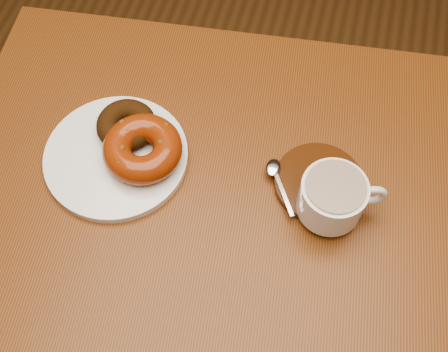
% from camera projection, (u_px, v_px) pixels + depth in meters
% --- Properties ---
extents(ground, '(6.00, 6.00, 0.00)m').
position_uv_depth(ground, '(142.00, 288.00, 1.64)').
color(ground, brown).
rests_on(ground, ground).
extents(cafe_table, '(0.91, 0.72, 0.80)m').
position_uv_depth(cafe_table, '(213.00, 214.00, 1.01)').
color(cafe_table, brown).
rests_on(cafe_table, ground).
extents(donut_plate, '(0.27, 0.27, 0.01)m').
position_uv_depth(donut_plate, '(116.00, 156.00, 0.91)').
color(donut_plate, white).
rests_on(donut_plate, cafe_table).
extents(donut_cinnamon, '(0.12, 0.12, 0.04)m').
position_uv_depth(donut_cinnamon, '(126.00, 125.00, 0.91)').
color(donut_cinnamon, '#331C0A').
rests_on(donut_cinnamon, donut_plate).
extents(donut_caramel, '(0.13, 0.13, 0.05)m').
position_uv_depth(donut_caramel, '(142.00, 149.00, 0.88)').
color(donut_caramel, maroon).
rests_on(donut_caramel, donut_plate).
extents(saucer, '(0.17, 0.17, 0.02)m').
position_uv_depth(saucer, '(318.00, 183.00, 0.89)').
color(saucer, '#3B1A08').
rests_on(saucer, cafe_table).
extents(coffee_cup, '(0.13, 0.10, 0.07)m').
position_uv_depth(coffee_cup, '(333.00, 197.00, 0.83)').
color(coffee_cup, white).
rests_on(coffee_cup, saucer).
extents(teaspoon, '(0.06, 0.09, 0.01)m').
position_uv_depth(teaspoon, '(275.00, 173.00, 0.88)').
color(teaspoon, silver).
rests_on(teaspoon, saucer).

